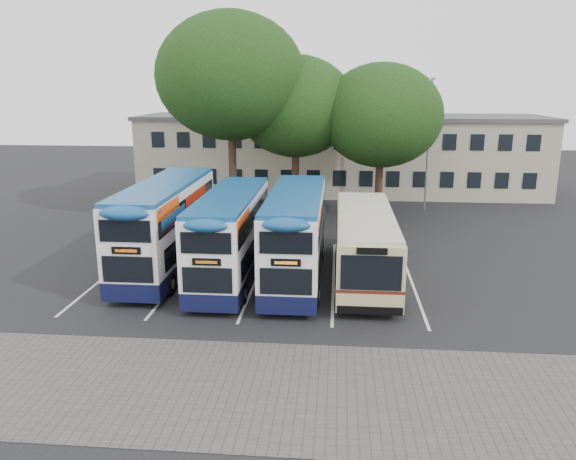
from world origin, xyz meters
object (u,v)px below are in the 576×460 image
Objects in this scene: bus_dd_mid at (231,232)px; tree_left at (230,76)px; lamp_post at (429,138)px; tree_right at (382,116)px; tree_mid at (296,107)px; bus_single at (365,240)px; bus_dd_left at (166,222)px; bus_dd_right at (296,232)px.

tree_left is at bearing 99.97° from bus_dd_mid.
tree_right reaches higher than lamp_post.
lamp_post is 9.46m from tree_mid.
bus_dd_mid is at bearing -173.04° from bus_single.
lamp_post is at bearing 37.89° from tree_right.
lamp_post is 0.86× the size of tree_mid.
lamp_post is 0.90× the size of bus_dd_left.
bus_single is at bearing 11.11° from bus_dd_right.
tree_left is at bearing -173.61° from tree_right.
tree_mid is 14.24m from bus_dd_left.
bus_dd_left is at bearing -132.43° from tree_right.
bus_single is (-1.42, -11.97, -4.96)m from tree_right.
tree_mid is 1.04× the size of bus_dd_left.
bus_dd_mid is at bearing -80.03° from tree_left.
lamp_post is 0.91× the size of tree_right.
bus_dd_left is at bearing -134.52° from lamp_post.
lamp_post is 20.40m from bus_dd_left.
bus_dd_right is at bearing -85.59° from tree_mid.
bus_dd_left reaches higher than bus_dd_right.
tree_right is (-3.45, -2.69, 1.60)m from lamp_post.
tree_left is at bearing 83.42° from bus_dd_left.
tree_mid is 1.11× the size of bus_dd_mid.
bus_dd_mid is (-10.89, -15.39, -2.92)m from lamp_post.
tree_right is 15.40m from bus_dd_mid.
lamp_post is 0.96× the size of bus_dd_mid.
tree_right is at bearing 70.24° from bus_dd_right.
bus_dd_right reaches higher than bus_single.
bus_dd_left is at bearing 172.17° from bus_dd_right.
bus_dd_left is at bearing -96.58° from tree_left.
bus_dd_right is at bearing -66.65° from tree_left.
lamp_post reaches higher than bus_dd_mid.
tree_mid reaches higher than bus_dd_left.
bus_dd_right is (2.92, 0.13, 0.05)m from bus_dd_mid.
bus_dd_mid is 0.98× the size of bus_dd_right.
tree_mid reaches higher than bus_single.
bus_dd_right is (-7.97, -15.26, -2.86)m from lamp_post.
tree_left reaches higher than bus_single.
tree_left is 1.31× the size of tree_right.
bus_dd_mid is 0.93× the size of bus_single.
lamp_post is 19.08m from bus_dd_mid.
tree_left is at bearing -157.06° from tree_mid.
bus_single is (3.10, 0.61, -0.50)m from bus_dd_right.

